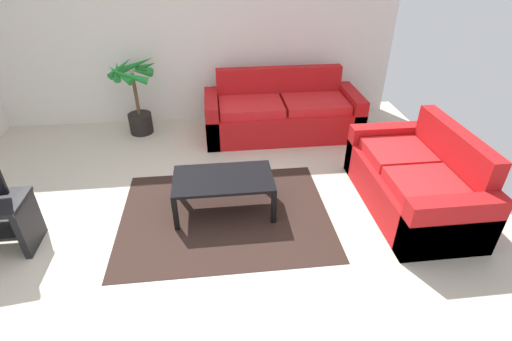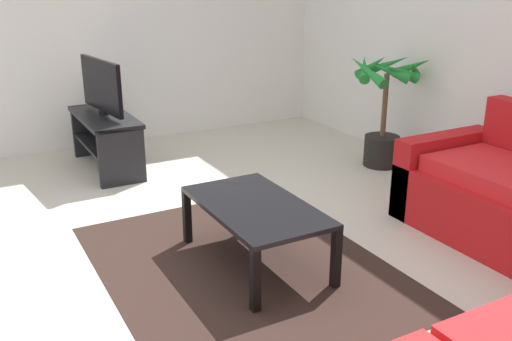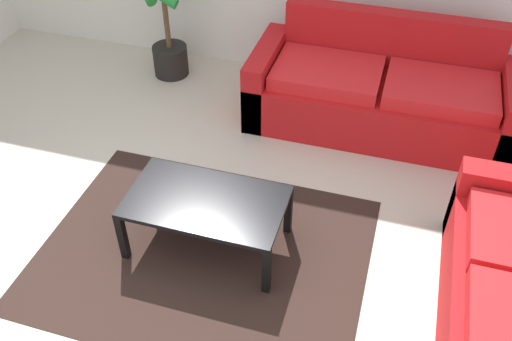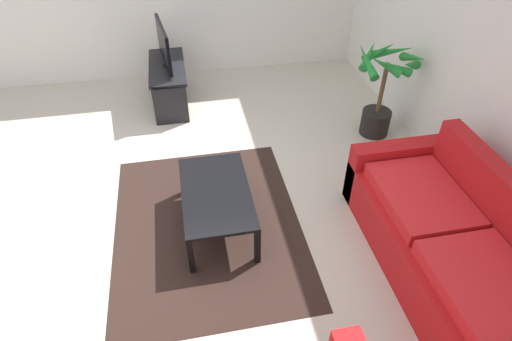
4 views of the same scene
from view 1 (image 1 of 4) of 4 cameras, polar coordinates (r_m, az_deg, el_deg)
ground_plane at (r=3.82m, az=-8.04°, el=-10.68°), size 6.60×6.60×0.00m
wall_back at (r=5.95m, az=-8.94°, el=19.85°), size 6.00×0.06×2.70m
couch_main at (r=5.67m, az=3.90°, el=8.38°), size 2.22×0.90×0.90m
couch_loveseat at (r=4.42m, az=22.62°, el=-1.65°), size 0.90×1.67×0.90m
coffee_table at (r=4.00m, az=-4.91°, el=-1.65°), size 1.04×0.60×0.41m
area_rug at (r=4.13m, az=-4.63°, el=-6.56°), size 2.20×1.70×0.01m
potted_palm at (r=5.84m, az=-17.40°, el=10.44°), size 0.73×0.72×1.10m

